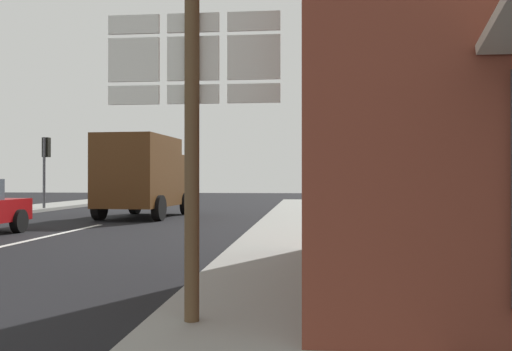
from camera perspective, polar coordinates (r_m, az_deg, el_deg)
ground_plane at (r=16.00m, az=-18.95°, el=-5.62°), size 80.00×80.00×0.00m
sidewalk_right at (r=12.58m, az=4.44°, el=-6.76°), size 2.60×44.00×0.14m
delivery_truck at (r=20.72m, az=-11.87°, el=0.15°), size 2.70×5.11×3.05m
route_sign_post at (r=5.10m, az=-6.80°, el=5.59°), size 1.66×0.14×3.20m
traffic_light_far_left at (r=26.33m, az=-21.51°, el=1.90°), size 0.30×0.49×3.37m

